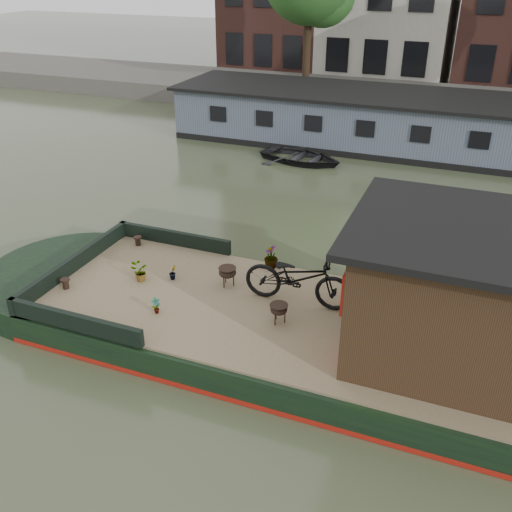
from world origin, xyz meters
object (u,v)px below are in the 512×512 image
at_px(bicycle, 298,278).
at_px(brazier_rear, 228,277).
at_px(cabin, 465,293).
at_px(dinghy, 301,154).
at_px(brazier_front, 279,314).

height_order(bicycle, brazier_rear, bicycle).
bearing_deg(bicycle, cabin, -101.97).
bearing_deg(dinghy, brazier_rear, -161.11).
bearing_deg(brazier_front, bicycle, 81.97).
bearing_deg(cabin, dinghy, 119.97).
bearing_deg(bicycle, brazier_front, 169.74).
bearing_deg(cabin, bicycle, 170.26).
height_order(brazier_front, brazier_rear, brazier_rear).
distance_m(brazier_front, brazier_rear, 1.73).
xyz_separation_m(cabin, dinghy, (-6.28, 10.88, -1.55)).
relative_size(cabin, bicycle, 1.81).
bearing_deg(brazier_rear, dinghy, 98.92).
distance_m(brazier_rear, dinghy, 10.40).
xyz_separation_m(brazier_front, brazier_rear, (-1.47, 0.90, 0.01)).
relative_size(cabin, dinghy, 1.27).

